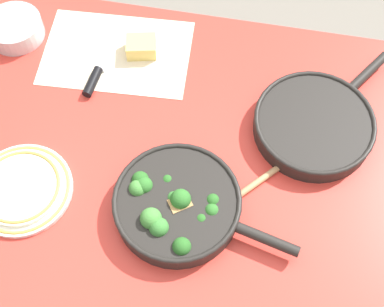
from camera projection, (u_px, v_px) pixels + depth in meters
The scene contains 10 objects.
ground_plane at pixel (192, 256), 1.94m from camera, with size 14.00×14.00×0.00m, color slate.
dining_table_red at pixel (192, 172), 1.34m from camera, with size 1.32×0.90×0.76m.
skillet_broccoli at pixel (177, 205), 1.18m from camera, with size 0.42×0.29×0.08m.
skillet_eggs at pixel (315, 124), 1.28m from camera, with size 0.32×0.39×0.05m.
wooden_spoon at pixel (276, 169), 1.25m from camera, with size 0.25×0.27×0.02m.
parchment_sheet at pixel (117, 53), 1.42m from camera, with size 0.40×0.28×0.00m.
grater_knife at pixel (99, 68), 1.39m from camera, with size 0.05×0.26×0.02m.
cheese_block at pixel (141, 47), 1.40m from camera, with size 0.09×0.08×0.04m.
dinner_plate_stack at pixel (21, 188), 1.22m from camera, with size 0.23×0.23×0.03m.
prep_bowl_steel at pixel (15, 29), 1.43m from camera, with size 0.15×0.15×0.05m.
Camera 1 is at (-0.11, 0.59, 1.88)m, focal length 50.00 mm.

